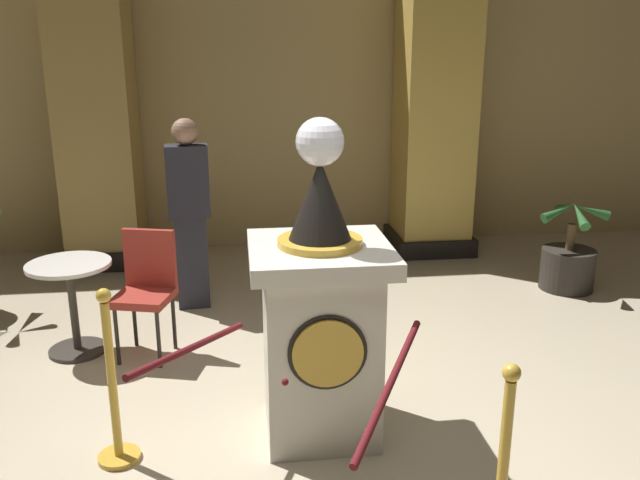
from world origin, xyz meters
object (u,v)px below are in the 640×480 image
at_px(cafe_table, 72,295).
at_px(cafe_chair_red, 147,282).
at_px(stanchion_near, 114,402).
at_px(bystander_guest, 189,209).
at_px(potted_palm_right, 568,262).
at_px(pedestal_clock, 320,318).

bearing_deg(cafe_table, cafe_chair_red, -7.69).
bearing_deg(cafe_chair_red, stanchion_near, -90.86).
relative_size(bystander_guest, cafe_chair_red, 1.77).
height_order(potted_palm_right, cafe_table, potted_palm_right).
height_order(stanchion_near, cafe_chair_red, stanchion_near).
height_order(bystander_guest, cafe_table, bystander_guest).
bearing_deg(potted_palm_right, stanchion_near, -149.17).
bearing_deg(cafe_chair_red, pedestal_clock, -46.58).
relative_size(cafe_table, cafe_chair_red, 0.76).
relative_size(potted_palm_right, cafe_chair_red, 0.95).
bearing_deg(bystander_guest, potted_palm_right, -0.11).
distance_m(potted_palm_right, cafe_chair_red, 3.98).
bearing_deg(bystander_guest, pedestal_clock, -67.67).
relative_size(stanchion_near, bystander_guest, 0.61).
relative_size(stanchion_near, potted_palm_right, 1.14).
bearing_deg(pedestal_clock, cafe_chair_red, 133.42).
bearing_deg(cafe_chair_red, potted_palm_right, 13.42).
xyz_separation_m(bystander_guest, cafe_table, (-0.85, -0.85, -0.44)).
relative_size(bystander_guest, cafe_table, 2.34).
height_order(stanchion_near, cafe_table, stanchion_near).
bearing_deg(pedestal_clock, cafe_table, 143.01).
relative_size(potted_palm_right, cafe_table, 1.26).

